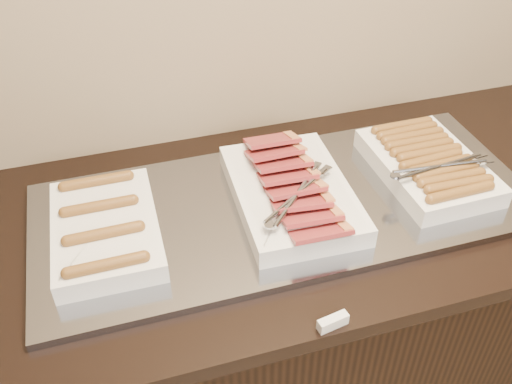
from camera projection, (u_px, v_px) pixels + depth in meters
counter at (278, 324)px, 1.67m from camera, size 2.06×0.76×0.90m
warming_tray at (286, 205)px, 1.38m from camera, size 1.20×0.50×0.02m
dish_left at (105, 229)px, 1.26m from camera, size 0.23×0.35×0.07m
dish_center at (292, 192)px, 1.36m from camera, size 0.28×0.42×0.09m
dish_right at (429, 164)px, 1.44m from camera, size 0.26×0.36×0.08m
label_holder at (333, 322)px, 1.11m from camera, size 0.07×0.03×0.03m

